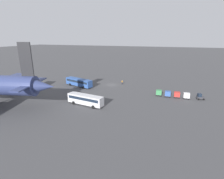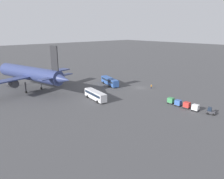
% 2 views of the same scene
% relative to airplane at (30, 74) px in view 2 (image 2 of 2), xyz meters
% --- Properties ---
extents(ground_plane, '(600.00, 600.00, 0.00)m').
position_rel_airplane_xyz_m(ground_plane, '(-26.85, -36.66, -7.14)').
color(ground_plane, '#424244').
extents(airplane, '(44.09, 37.19, 18.95)m').
position_rel_airplane_xyz_m(airplane, '(0.00, 0.00, 0.00)').
color(airplane, navy).
rests_on(airplane, ground).
extents(shuttle_bus_near, '(13.26, 6.38, 3.25)m').
position_rel_airplane_xyz_m(shuttle_bus_near, '(-14.51, -30.00, -5.19)').
color(shuttle_bus_near, '#2D5199').
rests_on(shuttle_bus_near, ground).
extents(shuttle_bus_far, '(12.03, 4.30, 3.22)m').
position_rel_airplane_xyz_m(shuttle_bus_far, '(-26.99, -12.16, -5.20)').
color(shuttle_bus_far, silver).
rests_on(shuttle_bus_far, ground).
extents(baggage_tug, '(2.67, 2.19, 2.10)m').
position_rel_airplane_xyz_m(baggage_tug, '(-60.89, -29.29, -6.19)').
color(baggage_tug, '#333338').
rests_on(baggage_tug, ground).
extents(worker_person, '(0.38, 0.38, 1.74)m').
position_rel_airplane_xyz_m(worker_person, '(-30.78, -39.32, -6.26)').
color(worker_person, '#1E1E2D').
rests_on(worker_person, ground).
extents(cargo_cart_white, '(2.07, 1.77, 2.06)m').
position_rel_airplane_xyz_m(cargo_cart_white, '(-56.58, -28.37, -5.94)').
color(cargo_cart_white, '#38383D').
rests_on(cargo_cart_white, ground).
extents(cargo_cart_red, '(2.07, 1.77, 2.06)m').
position_rel_airplane_xyz_m(cargo_cart_red, '(-53.55, -28.53, -5.94)').
color(cargo_cart_red, '#38383D').
rests_on(cargo_cart_red, ground).
extents(cargo_cart_blue, '(2.07, 1.77, 2.06)m').
position_rel_airplane_xyz_m(cargo_cart_blue, '(-50.52, -28.36, -5.94)').
color(cargo_cart_blue, '#38383D').
rests_on(cargo_cart_blue, ground).
extents(cargo_cart_green, '(2.07, 1.77, 2.06)m').
position_rel_airplane_xyz_m(cargo_cart_green, '(-47.49, -28.67, -5.94)').
color(cargo_cart_green, '#38383D').
rests_on(cargo_cart_green, ground).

